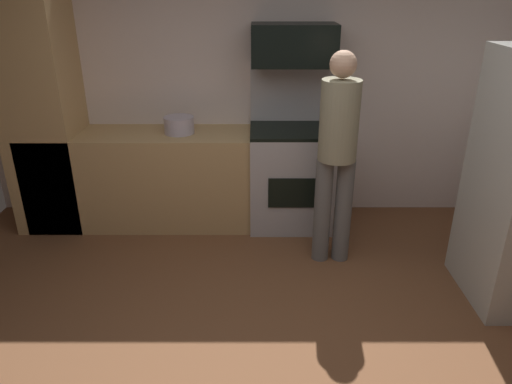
{
  "coord_description": "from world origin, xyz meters",
  "views": [
    {
      "loc": [
        0.02,
        -2.25,
        2.18
      ],
      "look_at": [
        0.02,
        0.3,
        1.05
      ],
      "focal_mm": 33.58,
      "sensor_mm": 36.0,
      "label": 1
    }
  ],
  "objects_px": {
    "person_cook": "(338,150)",
    "stock_pot": "(180,125)",
    "oven_range": "(291,173)",
    "microwave": "(295,45)"
  },
  "relations": [
    {
      "from": "oven_range",
      "to": "person_cook",
      "type": "distance_m",
      "value": 0.88
    },
    {
      "from": "microwave",
      "to": "stock_pot",
      "type": "bearing_deg",
      "value": -175.56
    },
    {
      "from": "stock_pot",
      "to": "oven_range",
      "type": "bearing_deg",
      "value": -0.35
    },
    {
      "from": "oven_range",
      "to": "person_cook",
      "type": "bearing_deg",
      "value": -66.3
    },
    {
      "from": "microwave",
      "to": "person_cook",
      "type": "xyz_separation_m",
      "value": [
        0.3,
        -0.78,
        -0.7
      ]
    },
    {
      "from": "oven_range",
      "to": "person_cook",
      "type": "relative_size",
      "value": 0.86
    },
    {
      "from": "microwave",
      "to": "person_cook",
      "type": "relative_size",
      "value": 0.43
    },
    {
      "from": "person_cook",
      "to": "stock_pot",
      "type": "bearing_deg",
      "value": 152.39
    },
    {
      "from": "oven_range",
      "to": "stock_pot",
      "type": "bearing_deg",
      "value": 179.65
    },
    {
      "from": "oven_range",
      "to": "microwave",
      "type": "xyz_separation_m",
      "value": [
        0.0,
        0.09,
        1.16
      ]
    }
  ]
}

